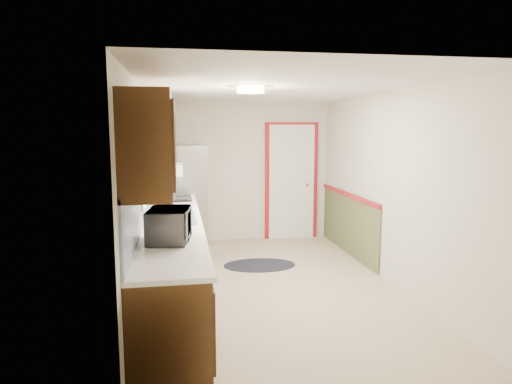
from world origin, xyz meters
name	(u,v)px	position (x,y,z in m)	size (l,w,h in m)	color
room_shell	(273,191)	(0.00, 0.00, 1.20)	(3.20, 5.20, 2.52)	tan
kitchen_run	(168,232)	(-1.24, -0.29, 0.81)	(0.63, 4.00, 2.20)	#321C0B
back_wall_trim	(303,190)	(0.99, 2.21, 0.89)	(1.12, 2.30, 2.08)	maroon
ceiling_fixture	(251,90)	(-0.30, -0.20, 2.36)	(0.30, 0.30, 0.06)	#FFD88C
microwave	(169,221)	(-1.20, -1.22, 1.12)	(0.52, 0.29, 0.36)	white
refrigerator	(184,197)	(-1.02, 2.05, 0.84)	(0.72, 0.72, 1.68)	#B7B7BC
rug	(260,265)	(0.00, 0.91, 0.01)	(1.02, 0.66, 0.01)	black
cooktop	(173,198)	(-1.19, 1.26, 0.95)	(0.51, 0.62, 0.02)	black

